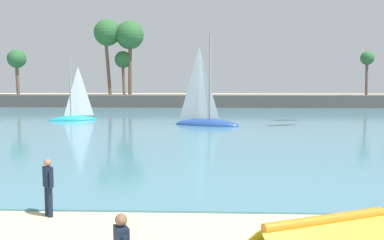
{
  "coord_description": "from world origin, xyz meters",
  "views": [
    {
      "loc": [
        1.63,
        -3.91,
        3.89
      ],
      "look_at": [
        0.95,
        13.25,
        2.33
      ],
      "focal_mm": 40.52,
      "sensor_mm": 36.0,
      "label": 1
    }
  ],
  "objects_px": {
    "person_at_waterline": "(48,186)",
    "sailboat_far_left": "(74,114)",
    "sailboat_mid_bay": "(205,117)",
    "folded_kite": "(325,232)"
  },
  "relations": [
    {
      "from": "person_at_waterline",
      "to": "sailboat_far_left",
      "type": "bearing_deg",
      "value": 106.08
    },
    {
      "from": "person_at_waterline",
      "to": "sailboat_mid_bay",
      "type": "bearing_deg",
      "value": 80.31
    },
    {
      "from": "folded_kite",
      "to": "person_at_waterline",
      "type": "distance_m",
      "value": 7.68
    },
    {
      "from": "sailboat_mid_bay",
      "to": "folded_kite",
      "type": "bearing_deg",
      "value": -84.2
    },
    {
      "from": "folded_kite",
      "to": "sailboat_far_left",
      "type": "relative_size",
      "value": 0.59
    },
    {
      "from": "person_at_waterline",
      "to": "sailboat_far_left",
      "type": "height_order",
      "value": "sailboat_far_left"
    },
    {
      "from": "person_at_waterline",
      "to": "sailboat_mid_bay",
      "type": "xyz_separation_m",
      "value": [
        4.29,
        25.12,
        -0.08
      ]
    },
    {
      "from": "person_at_waterline",
      "to": "sailboat_mid_bay",
      "type": "distance_m",
      "value": 25.48
    },
    {
      "from": "sailboat_mid_bay",
      "to": "person_at_waterline",
      "type": "bearing_deg",
      "value": -99.69
    },
    {
      "from": "sailboat_mid_bay",
      "to": "sailboat_far_left",
      "type": "height_order",
      "value": "sailboat_mid_bay"
    }
  ]
}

